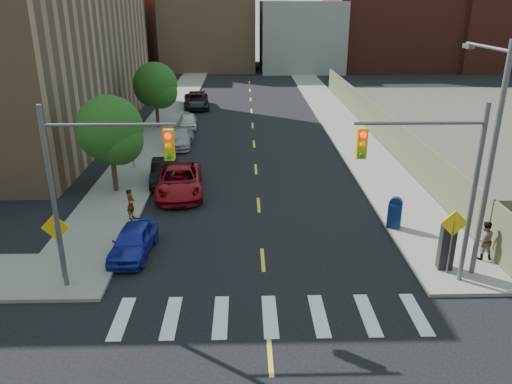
{
  "coord_description": "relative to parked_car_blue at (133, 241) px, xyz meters",
  "views": [
    {
      "loc": [
        -0.74,
        -10.5,
        10.23
      ],
      "look_at": [
        -0.22,
        10.75,
        2.0
      ],
      "focal_mm": 35.0,
      "sensor_mm": 36.0,
      "label": 1
    }
  ],
  "objects": [
    {
      "name": "sidewalk_nw",
      "position": [
        -2.25,
        32.86,
        -0.56
      ],
      "size": [
        3.5,
        73.0,
        0.15
      ],
      "primitive_type": "cube",
      "color": "gray",
      "rests_on": "ground"
    },
    {
      "name": "sidewalk_ne",
      "position": [
        13.25,
        32.86,
        -0.56
      ],
      "size": [
        3.5,
        73.0,
        0.15
      ],
      "primitive_type": "cube",
      "color": "gray",
      "rests_on": "ground"
    },
    {
      "name": "fence_north",
      "position": [
        15.1,
        19.36,
        0.61
      ],
      "size": [
        0.12,
        44.0,
        2.5
      ],
      "primitive_type": "cube",
      "color": "#696C4B",
      "rests_on": "ground"
    },
    {
      "name": "bg_bldg_west",
      "position": [
        -16.5,
        61.36,
        5.36
      ],
      "size": [
        14.0,
        18.0,
        12.0
      ],
      "primitive_type": "cube",
      "color": "#592319",
      "rests_on": "ground"
    },
    {
      "name": "bg_bldg_midwest",
      "position": [
        -0.5,
        63.36,
        6.86
      ],
      "size": [
        14.0,
        16.0,
        15.0
      ],
      "primitive_type": "cube",
      "color": "#8C6B4C",
      "rests_on": "ground"
    },
    {
      "name": "bg_bldg_center",
      "position": [
        13.5,
        61.36,
        4.36
      ],
      "size": [
        12.0,
        16.0,
        10.0
      ],
      "primitive_type": "cube",
      "color": "gray",
      "rests_on": "ground"
    },
    {
      "name": "bg_bldg_east",
      "position": [
        27.5,
        63.36,
        7.36
      ],
      "size": [
        18.0,
        18.0,
        16.0
      ],
      "primitive_type": "cube",
      "color": "#592319",
      "rests_on": "ground"
    },
    {
      "name": "bg_bldg_fareast",
      "position": [
        43.5,
        61.36,
        8.36
      ],
      "size": [
        14.0,
        16.0,
        18.0
      ],
      "primitive_type": "cube",
      "color": "#592319",
      "rests_on": "ground"
    },
    {
      "name": "signal_nw",
      "position": [
        -0.48,
        -2.64,
        3.89
      ],
      "size": [
        4.59,
        0.3,
        7.0
      ],
      "color": "#59595E",
      "rests_on": "ground"
    },
    {
      "name": "signal_ne",
      "position": [
        11.48,
        -2.64,
        3.89
      ],
      "size": [
        4.59,
        0.3,
        7.0
      ],
      "color": "#59595E",
      "rests_on": "ground"
    },
    {
      "name": "streetlight_ne",
      "position": [
        13.7,
        -1.74,
        4.58
      ],
      "size": [
        0.25,
        3.7,
        9.0
      ],
      "color": "#59595E",
      "rests_on": "ground"
    },
    {
      "name": "warn_sign_nw",
      "position": [
        -2.3,
        -2.14,
        1.36
      ],
      "size": [
        1.06,
        0.06,
        2.83
      ],
      "color": "#59595E",
      "rests_on": "ground"
    },
    {
      "name": "warn_sign_ne",
      "position": [
        12.7,
        -2.14,
        1.36
      ],
      "size": [
        1.06,
        0.06,
        2.83
      ],
      "color": "#59595E",
      "rests_on": "ground"
    },
    {
      "name": "warn_sign_midwest",
      "position": [
        -2.3,
        11.36,
        1.36
      ],
      "size": [
        1.06,
        0.06,
        2.83
      ],
      "color": "#59595E",
      "rests_on": "ground"
    },
    {
      "name": "tree_west_near",
      "position": [
        -2.5,
        7.41,
        2.84
      ],
      "size": [
        3.66,
        3.64,
        5.52
      ],
      "color": "#332114",
      "rests_on": "ground"
    },
    {
      "name": "tree_west_far",
      "position": [
        -2.5,
        22.41,
        2.84
      ],
      "size": [
        3.66,
        3.64,
        5.52
      ],
      "color": "#332114",
      "rests_on": "ground"
    },
    {
      "name": "parked_car_blue",
      "position": [
        0.0,
        0.0,
        0.0
      ],
      "size": [
        1.78,
        3.85,
        1.28
      ],
      "primitive_type": "imported",
      "rotation": [
        0.0,
        0.0,
        -0.07
      ],
      "color": "#1C269B",
      "rests_on": "ground"
    },
    {
      "name": "parked_car_black",
      "position": [
        0.0,
        9.01,
        0.04
      ],
      "size": [
        1.76,
        4.24,
        1.36
      ],
      "primitive_type": "imported",
      "rotation": [
        0.0,
        0.0,
        0.08
      ],
      "color": "black",
      "rests_on": "ground"
    },
    {
      "name": "parked_car_red",
      "position": [
        1.11,
        7.13,
        0.12
      ],
      "size": [
        3.05,
        5.7,
        1.52
      ],
      "primitive_type": "imported",
      "rotation": [
        0.0,
        0.0,
        0.1
      ],
      "color": "maroon",
      "rests_on": "ground"
    },
    {
      "name": "parked_car_silver",
      "position": [
        0.0,
        16.92,
        0.01
      ],
      "size": [
        1.87,
        4.49,
        1.3
      ],
      "primitive_type": "imported",
      "rotation": [
        0.0,
        0.0,
        -0.01
      ],
      "color": "#9B9DA2",
      "rests_on": "ground"
    },
    {
      "name": "parked_car_white",
      "position": [
        0.0,
        22.45,
        -0.01
      ],
      "size": [
        1.82,
        3.8,
        1.25
      ],
      "primitive_type": "imported",
      "rotation": [
        0.0,
        0.0,
        0.1
      ],
      "color": "silver",
      "rests_on": "ground"
    },
    {
      "name": "parked_car_maroon",
      "position": [
        0.0,
        31.69,
        0.09
      ],
      "size": [
        1.55,
        4.4,
        1.45
      ],
      "primitive_type": "imported",
      "rotation": [
        0.0,
        0.0,
        -0.0
      ],
      "color": "#380B0D",
      "rests_on": "ground"
    },
    {
      "name": "parked_car_grey",
      "position": [
        0.0,
        30.83,
        0.1
      ],
      "size": [
        2.97,
        5.53,
        1.48
      ],
      "primitive_type": "imported",
      "rotation": [
        0.0,
        0.0,
        0.1
      ],
      "color": "black",
      "rests_on": "ground"
    },
    {
      "name": "mailbox",
      "position": [
        11.8,
        2.14,
        0.25
      ],
      "size": [
        0.76,
        0.68,
        1.52
      ],
      "rotation": [
        0.0,
        0.0,
        -0.4
      ],
      "color": "navy",
      "rests_on": "sidewalk_ne"
    },
    {
      "name": "payphone",
      "position": [
        12.73,
        -1.74,
        0.44
      ],
      "size": [
        0.59,
        0.5,
        1.85
      ],
      "primitive_type": "cube",
      "rotation": [
        0.0,
        0.0,
        -0.09
      ],
      "color": "black",
      "rests_on": "sidewalk_ne"
    },
    {
      "name": "pedestrian_west",
      "position": [
        -0.8,
        3.45,
        0.27
      ],
      "size": [
        0.44,
        0.6,
        1.52
      ],
      "primitive_type": "imported",
      "rotation": [
        0.0,
        0.0,
        1.42
      ],
      "color": "gray",
      "rests_on": "sidewalk_nw"
    },
    {
      "name": "pedestrian_east",
      "position": [
        14.59,
        -0.99,
        0.35
      ],
      "size": [
        0.85,
        0.69,
        1.68
      ],
      "primitive_type": "imported",
      "rotation": [
        0.0,
        0.0,
        3.21
      ],
      "color": "gray",
      "rests_on": "sidewalk_ne"
    }
  ]
}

